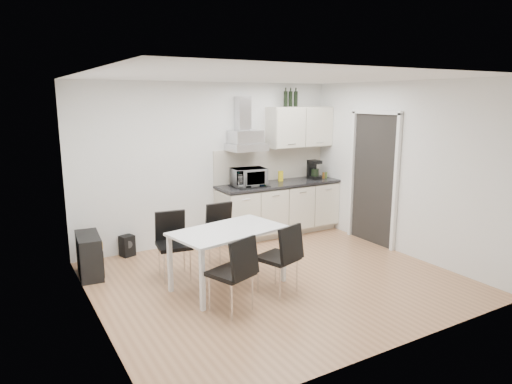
% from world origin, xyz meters
% --- Properties ---
extents(ground, '(4.50, 4.50, 0.00)m').
position_xyz_m(ground, '(0.00, 0.00, 0.00)').
color(ground, tan).
rests_on(ground, ground).
extents(wall_back, '(4.50, 0.10, 2.60)m').
position_xyz_m(wall_back, '(0.00, 2.00, 1.30)').
color(wall_back, white).
rests_on(wall_back, ground).
extents(wall_front, '(4.50, 0.10, 2.60)m').
position_xyz_m(wall_front, '(0.00, -2.00, 1.30)').
color(wall_front, white).
rests_on(wall_front, ground).
extents(wall_left, '(0.10, 4.00, 2.60)m').
position_xyz_m(wall_left, '(-2.25, 0.00, 1.30)').
color(wall_left, white).
rests_on(wall_left, ground).
extents(wall_right, '(0.10, 4.00, 2.60)m').
position_xyz_m(wall_right, '(2.25, 0.00, 1.30)').
color(wall_right, white).
rests_on(wall_right, ground).
extents(ceiling, '(4.50, 4.50, 0.00)m').
position_xyz_m(ceiling, '(0.00, 0.00, 2.60)').
color(ceiling, white).
rests_on(ceiling, wall_back).
extents(doorway, '(0.08, 1.04, 2.10)m').
position_xyz_m(doorway, '(2.21, 0.55, 1.05)').
color(doorway, white).
rests_on(doorway, ground).
extents(kitchenette, '(2.22, 0.64, 2.52)m').
position_xyz_m(kitchenette, '(1.18, 1.73, 0.83)').
color(kitchenette, beige).
rests_on(kitchenette, ground).
extents(dining_table, '(1.50, 1.04, 0.75)m').
position_xyz_m(dining_table, '(-0.64, 0.11, 0.67)').
color(dining_table, white).
rests_on(dining_table, ground).
extents(chair_far_left, '(0.50, 0.55, 0.88)m').
position_xyz_m(chair_far_left, '(-1.13, 0.71, 0.44)').
color(chair_far_left, black).
rests_on(chair_far_left, ground).
extents(chair_far_right, '(0.44, 0.50, 0.88)m').
position_xyz_m(chair_far_right, '(-0.34, 0.79, 0.44)').
color(chair_far_right, black).
rests_on(chair_far_right, ground).
extents(chair_near_left, '(0.58, 0.62, 0.88)m').
position_xyz_m(chair_near_left, '(-0.92, -0.52, 0.44)').
color(chair_near_left, black).
rests_on(chair_near_left, ground).
extents(chair_near_right, '(0.57, 0.61, 0.88)m').
position_xyz_m(chair_near_right, '(-0.21, -0.36, 0.44)').
color(chair_near_right, black).
rests_on(chair_near_right, ground).
extents(guitar_amp, '(0.35, 0.70, 0.57)m').
position_xyz_m(guitar_amp, '(-2.09, 1.37, 0.28)').
color(guitar_amp, black).
rests_on(guitar_amp, ground).
extents(floor_speaker, '(0.23, 0.22, 0.32)m').
position_xyz_m(floor_speaker, '(-1.45, 1.90, 0.16)').
color(floor_speaker, black).
rests_on(floor_speaker, ground).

